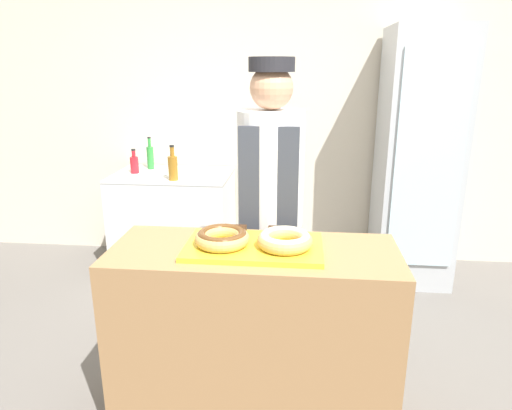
{
  "coord_description": "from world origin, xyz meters",
  "views": [
    {
      "loc": [
        0.2,
        -1.91,
        1.7
      ],
      "look_at": [
        0.0,
        0.1,
        1.08
      ],
      "focal_mm": 32.0,
      "sensor_mm": 36.0,
      "label": 1
    }
  ],
  "objects": [
    {
      "name": "donut_chocolate_glaze",
      "position": [
        -0.14,
        -0.02,
        0.96
      ],
      "size": [
        0.25,
        0.25,
        0.07
      ],
      "color": "tan",
      "rests_on": "serving_tray"
    },
    {
      "name": "beverage_fridge",
      "position": [
        1.11,
        1.74,
        0.99
      ],
      "size": [
        0.58,
        0.65,
        1.99
      ],
      "color": "#ADB2B7",
      "rests_on": "ground_plane"
    },
    {
      "name": "bottle_amber",
      "position": [
        -0.8,
        1.52,
        0.94
      ],
      "size": [
        0.08,
        0.08,
        0.28
      ],
      "color": "#99661E",
      "rests_on": "chest_freezer"
    },
    {
      "name": "baker_person",
      "position": [
        0.04,
        0.53,
        0.93
      ],
      "size": [
        0.36,
        0.36,
        1.74
      ],
      "color": "#4C4C51",
      "rests_on": "ground_plane"
    },
    {
      "name": "chest_freezer",
      "position": [
        -0.87,
        1.74,
        0.42
      ],
      "size": [
        0.97,
        0.65,
        0.84
      ],
      "color": "silver",
      "rests_on": "ground_plane"
    },
    {
      "name": "wall_back",
      "position": [
        0.0,
        2.13,
        1.35
      ],
      "size": [
        8.0,
        0.06,
        2.7
      ],
      "color": "beige",
      "rests_on": "ground_plane"
    },
    {
      "name": "brownie_back_right",
      "position": [
        0.09,
        0.14,
        0.94
      ],
      "size": [
        0.07,
        0.07,
        0.03
      ],
      "color": "#382111",
      "rests_on": "serving_tray"
    },
    {
      "name": "serving_tray",
      "position": [
        0.0,
        0.0,
        0.91
      ],
      "size": [
        0.62,
        0.37,
        0.02
      ],
      "color": "yellow",
      "rests_on": "display_counter"
    },
    {
      "name": "bottle_red",
      "position": [
        -1.19,
        1.73,
        0.91
      ],
      "size": [
        0.07,
        0.07,
        0.2
      ],
      "color": "red",
      "rests_on": "chest_freezer"
    },
    {
      "name": "bottle_green",
      "position": [
        -1.11,
        1.91,
        0.94
      ],
      "size": [
        0.06,
        0.06,
        0.28
      ],
      "color": "#2D8C38",
      "rests_on": "chest_freezer"
    },
    {
      "name": "brownie_back_left",
      "position": [
        -0.09,
        0.14,
        0.94
      ],
      "size": [
        0.07,
        0.07,
        0.03
      ],
      "color": "#382111",
      "rests_on": "serving_tray"
    },
    {
      "name": "donut_light_glaze",
      "position": [
        0.14,
        -0.02,
        0.96
      ],
      "size": [
        0.25,
        0.25,
        0.07
      ],
      "color": "tan",
      "rests_on": "serving_tray"
    },
    {
      "name": "display_counter",
      "position": [
        0.0,
        0.0,
        0.45
      ],
      "size": [
        1.31,
        0.52,
        0.9
      ],
      "color": "#997047",
      "rests_on": "ground_plane"
    }
  ]
}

